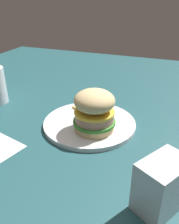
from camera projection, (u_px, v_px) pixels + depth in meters
name	position (u px, v px, depth m)	size (l,w,h in m)	color
ground_plane	(95.00, 127.00, 0.66)	(1.60, 1.60, 0.00)	#1E474C
plate	(89.00, 123.00, 0.67)	(0.26, 0.26, 0.01)	silver
sandwich	(94.00, 110.00, 0.61)	(0.11, 0.11, 0.11)	tan
fries_pile	(90.00, 109.00, 0.73)	(0.06, 0.11, 0.01)	gold
napkin_dispenser	(162.00, 185.00, 0.40)	(0.09, 0.06, 0.10)	#B7BABF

